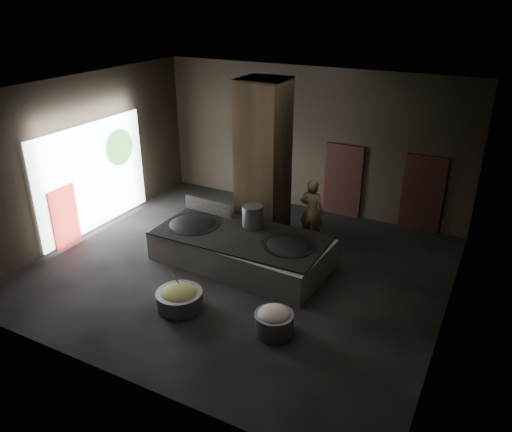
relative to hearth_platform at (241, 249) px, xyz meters
The scene contains 28 objects.
floor 0.52m from the hearth_platform, 68.33° to the right, with size 10.00×9.00×0.10m, color black.
ceiling 4.17m from the hearth_platform, 68.33° to the right, with size 10.00×9.00×0.10m, color black.
back_wall 4.68m from the hearth_platform, 88.63° to the left, with size 10.00×0.10×4.50m, color black.
front_wall 5.16m from the hearth_platform, 88.78° to the right, with size 10.00×0.10×4.50m, color black.
left_wall 5.29m from the hearth_platform, behind, with size 0.10×9.00×4.50m, color black.
right_wall 5.48m from the hearth_platform, ahead, with size 0.10×9.00×4.50m, color black.
pillar 2.49m from the hearth_platform, 96.85° to the left, with size 1.20×1.20×4.50m, color black.
hearth_platform is the anchor object (origin of this frame).
platform_cap 0.42m from the hearth_platform, ahead, with size 4.40×2.11×0.03m, color black.
wok_left 1.49m from the hearth_platform, behind, with size 1.42×1.42×0.39m, color black.
wok_left_rim 1.51m from the hearth_platform, behind, with size 1.45×1.45×0.05m, color black.
wok_right 1.40m from the hearth_platform, ahead, with size 1.32×1.32×0.37m, color black.
wok_right_rim 1.42m from the hearth_platform, ahead, with size 1.35×1.35×0.05m, color black.
stock_pot 0.92m from the hearth_platform, 84.81° to the left, with size 0.55×0.55×0.59m, color #95969C.
splash_guard 1.75m from the hearth_platform, 152.65° to the left, with size 1.57×0.06×0.39m, color black.
cook 2.35m from the hearth_platform, 59.55° to the left, with size 0.68×0.44×1.87m, color olive.
veg_basin 2.41m from the hearth_platform, 95.94° to the right, with size 1.05×1.05×0.39m, color slate.
veg_fill 2.40m from the hearth_platform, 95.94° to the right, with size 0.86×0.86×0.26m, color olive.
ladle 2.28m from the hearth_platform, 100.10° to the right, with size 0.03×0.03×0.83m, color #95969C.
meat_basin 3.02m from the hearth_platform, 47.64° to the right, with size 0.82×0.82×0.45m, color slate.
meat_fill 3.02m from the hearth_platform, 47.64° to the right, with size 0.68×0.68×0.26m, color tan.
doorway_near 4.45m from the hearth_platform, 72.73° to the left, with size 1.18×0.08×2.38m, color black.
doorway_near_glow 4.46m from the hearth_platform, 72.57° to the left, with size 0.88×0.04×2.08m, color #8C6647.
doorway_far 5.64m from the hearth_platform, 48.54° to the left, with size 1.18×0.08×2.38m, color black.
doorway_far_glow 5.86m from the hearth_platform, 48.12° to the left, with size 0.84×0.04×1.98m, color #8C6647.
left_opening 5.00m from the hearth_platform, behind, with size 0.04×4.20×3.10m, color white.
pavilion_sliver 4.99m from the hearth_platform, 164.13° to the right, with size 0.05×0.90×1.70m, color maroon.
tree_silhouette 5.19m from the hearth_platform, 167.63° to the left, with size 0.28×1.10×1.10m, color #194714.
Camera 1 is at (5.54, -9.68, 6.54)m, focal length 35.00 mm.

